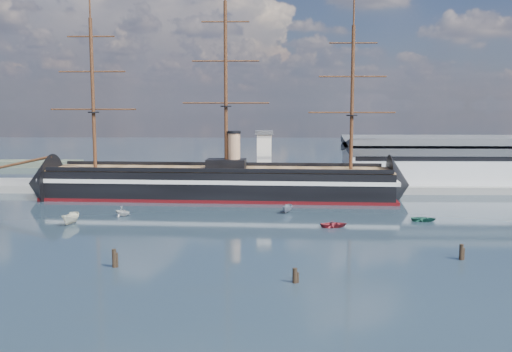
{
  "coord_description": "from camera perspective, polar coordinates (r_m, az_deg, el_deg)",
  "views": [
    {
      "loc": [
        4.27,
        -85.75,
        24.01
      ],
      "look_at": [
        1.56,
        35.0,
        9.0
      ],
      "focal_mm": 40.0,
      "sensor_mm": 36.0,
      "label": 1
    }
  ],
  "objects": [
    {
      "name": "ground",
      "position": [
        128.09,
        -0.65,
        -3.72
      ],
      "size": [
        600.0,
        600.0,
        0.0
      ],
      "primitive_type": "plane",
      "color": "#202D37",
      "rests_on": "ground"
    },
    {
      "name": "piling_far_right",
      "position": [
        95.59,
        19.81,
        -7.89
      ],
      "size": [
        0.64,
        0.64,
        3.2
      ],
      "primitive_type": "cylinder",
      "color": "black",
      "rests_on": "ground"
    },
    {
      "name": "piling_near_mid",
      "position": [
        79.03,
        3.9,
        -10.62
      ],
      "size": [
        0.64,
        0.64,
        2.77
      ],
      "primitive_type": "cylinder",
      "color": "black",
      "rests_on": "ground"
    },
    {
      "name": "quay_tower",
      "position": [
        159.39,
        0.83,
        1.95
      ],
      "size": [
        5.0,
        5.0,
        15.0
      ],
      "color": "silver",
      "rests_on": "ground"
    },
    {
      "name": "piling_near_left",
      "position": [
        88.57,
        -13.97,
        -8.86
      ],
      "size": [
        0.64,
        0.64,
        3.5
      ],
      "primitive_type": "cylinder",
      "color": "black",
      "rests_on": "ground"
    },
    {
      "name": "warehouse",
      "position": [
        174.97,
        19.17,
        1.44
      ],
      "size": [
        63.0,
        21.0,
        11.6
      ],
      "color": "#B7BABC",
      "rests_on": "ground"
    },
    {
      "name": "motorboat_d",
      "position": [
        127.72,
        -13.2,
        -3.94
      ],
      "size": [
        5.65,
        7.1,
        2.4
      ],
      "primitive_type": "imported",
      "rotation": [
        0.0,
        0.0,
        1.06
      ],
      "color": "silver",
      "rests_on": "ground"
    },
    {
      "name": "motorboat_c",
      "position": [
        128.53,
        3.15,
        -3.69
      ],
      "size": [
        5.86,
        3.56,
        2.2
      ],
      "primitive_type": "imported",
      "rotation": [
        0.0,
        0.0,
        -0.3
      ],
      "color": "gray",
      "rests_on": "ground"
    },
    {
      "name": "motorboat_e",
      "position": [
        124.08,
        16.41,
        -4.37
      ],
      "size": [
        1.55,
        3.28,
        1.48
      ],
      "primitive_type": "imported",
      "rotation": [
        0.0,
        0.0,
        1.48
      ],
      "color": "#1F5C48",
      "rests_on": "ground"
    },
    {
      "name": "motorboat_a",
      "position": [
        122.02,
        -18.02,
        -4.62
      ],
      "size": [
        7.28,
        3.24,
        2.83
      ],
      "primitive_type": "imported",
      "rotation": [
        0.0,
        0.0,
        -0.09
      ],
      "color": "silver",
      "rests_on": "ground"
    },
    {
      "name": "motorboat_b",
      "position": [
        114.52,
        7.81,
        -5.09
      ],
      "size": [
        1.94,
        3.52,
        1.55
      ],
      "primitive_type": "imported",
      "rotation": [
        0.0,
        0.0,
        1.76
      ],
      "color": "#9E2933",
      "rests_on": "ground"
    },
    {
      "name": "warship",
      "position": [
        147.84,
        -4.42,
        -0.7
      ],
      "size": [
        113.31,
        21.23,
        53.94
      ],
      "rotation": [
        0.0,
        0.0,
        -0.06
      ],
      "color": "black",
      "rests_on": "ground"
    },
    {
      "name": "quay",
      "position": [
        163.62,
        3.28,
        -1.37
      ],
      "size": [
        180.0,
        18.0,
        2.0
      ],
      "primitive_type": "cube",
      "color": "slate",
      "rests_on": "ground"
    }
  ]
}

